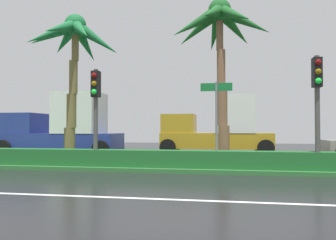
{
  "coord_description": "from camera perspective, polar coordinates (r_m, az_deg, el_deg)",
  "views": [
    {
      "loc": [
        0.33,
        -5.08,
        1.52
      ],
      "look_at": [
        -2.47,
        11.22,
        1.94
      ],
      "focal_mm": 35.64,
      "sensor_mm": 36.0,
      "label": 1
    }
  ],
  "objects": [
    {
      "name": "box_truck_lead",
      "position": [
        19.11,
        -17.49,
        -1.32
      ],
      "size": [
        6.4,
        2.64,
        3.46
      ],
      "rotation": [
        0.0,
        0.0,
        3.14
      ],
      "color": "navy",
      "rests_on": "ground_plane"
    },
    {
      "name": "palm_tree_centre_left",
      "position": [
        13.7,
        8.82,
        14.83
      ],
      "size": [
        4.06,
        4.12,
        6.49
      ],
      "color": "brown",
      "rests_on": "median_strip"
    },
    {
      "name": "street_name_sign",
      "position": [
        11.71,
        8.28,
        1.28
      ],
      "size": [
        1.1,
        0.08,
        3.0
      ],
      "color": "slate",
      "rests_on": "median_strip"
    },
    {
      "name": "traffic_signal_median_right",
      "position": [
        11.86,
        24.17,
        4.51
      ],
      "size": [
        0.28,
        0.43,
        3.75
      ],
      "color": "#4C4C47",
      "rests_on": "median_strip"
    },
    {
      "name": "median_strip",
      "position": [
        13.16,
        8.31,
        -7.76
      ],
      "size": [
        85.5,
        4.0,
        0.15
      ],
      "primitive_type": "cube",
      "color": "#2D6B33",
      "rests_on": "ground_plane"
    },
    {
      "name": "box_truck_following",
      "position": [
        19.91,
        8.45,
        -1.37
      ],
      "size": [
        6.4,
        2.64,
        3.46
      ],
      "rotation": [
        0.0,
        0.0,
        3.14
      ],
      "color": "#B28C1E",
      "rests_on": "ground_plane"
    },
    {
      "name": "ground_plane",
      "position": [
        14.17,
        8.42,
        -7.82
      ],
      "size": [
        90.0,
        42.0,
        0.1
      ],
      "primitive_type": "cube",
      "color": "black"
    },
    {
      "name": "traffic_signal_median_left",
      "position": [
        12.5,
        -12.29,
        3.5
      ],
      "size": [
        0.28,
        0.43,
        3.55
      ],
      "color": "#4C4C47",
      "rests_on": "median_strip"
    },
    {
      "name": "near_lane_divider_stripe",
      "position": [
        7.25,
        7.09,
        -13.56
      ],
      "size": [
        81.0,
        0.14,
        0.01
      ],
      "primitive_type": "cube",
      "color": "white",
      "rests_on": "ground_plane"
    },
    {
      "name": "palm_tree_mid_left",
      "position": [
        14.86,
        -15.8,
        12.54
      ],
      "size": [
        4.04,
        4.03,
        6.17
      ],
      "color": "brown",
      "rests_on": "median_strip"
    },
    {
      "name": "median_hedge",
      "position": [
        11.73,
        8.13,
        -6.69
      ],
      "size": [
        76.5,
        0.7,
        0.6
      ],
      "color": "#1E6028",
      "rests_on": "median_strip"
    }
  ]
}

